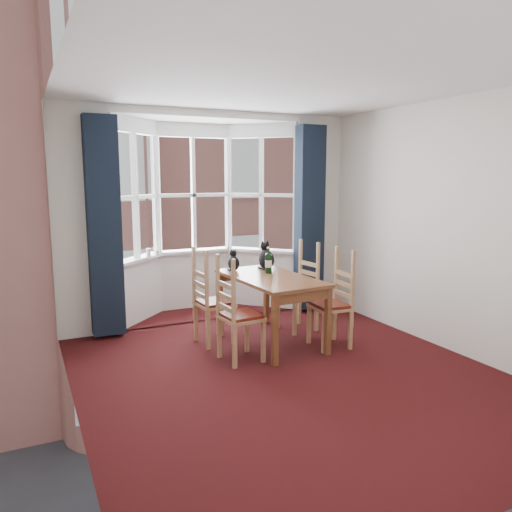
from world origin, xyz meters
TOP-DOWN VIEW (x-y plane):
  - floor at (0.00, 0.00)m, footprint 4.50×4.50m
  - ceiling at (0.00, 0.00)m, footprint 4.50×4.50m
  - wall_left at (-2.00, 0.00)m, footprint 0.00×4.50m
  - wall_right at (2.00, 0.00)m, footprint 0.00×4.50m
  - wall_near at (0.00, -2.25)m, footprint 4.00×0.00m
  - wall_back_pier_left at (-1.65, 2.25)m, footprint 0.70×0.12m
  - wall_back_pier_right at (1.65, 2.25)m, footprint 0.70×0.12m
  - bay_window at (0.00, 2.75)m, footprint 2.76×0.94m
  - curtain_left at (-1.42, 2.07)m, footprint 0.38×0.22m
  - curtain_right at (1.42, 2.07)m, footprint 0.38×0.22m
  - dining_table at (0.28, 1.06)m, footprint 0.86×1.50m
  - chair_left_near at (-0.36, 0.66)m, footprint 0.43×0.45m
  - chair_left_far at (-0.41, 1.31)m, footprint 0.43×0.45m
  - chair_right_near at (0.92, 0.62)m, footprint 0.43×0.45m
  - chair_right_far at (0.90, 1.35)m, footprint 0.45×0.46m
  - cat_left at (0.05, 1.60)m, footprint 0.19×0.22m
  - cat_right at (0.46, 1.53)m, footprint 0.24×0.29m
  - wine_bottle at (0.35, 1.25)m, footprint 0.08×0.08m
  - candle_tall at (-0.78, 2.60)m, footprint 0.06×0.06m
  - candle_short at (-0.65, 2.63)m, footprint 0.06×0.06m
  - street at (0.00, 32.25)m, footprint 80.00×80.00m
  - tenement_building at (0.00, 14.01)m, footprint 18.40×7.80m

SIDE VIEW (x-z plane):
  - street at x=0.00m, z-range -6.00..-6.00m
  - floor at x=0.00m, z-range 0.00..0.00m
  - chair_left_near at x=-0.36m, z-range 0.01..0.93m
  - chair_left_far at x=-0.41m, z-range 0.01..0.93m
  - chair_right_near at x=0.92m, z-range 0.01..0.93m
  - chair_right_far at x=0.90m, z-range 0.01..0.93m
  - dining_table at x=0.28m, z-range 0.30..1.09m
  - cat_left at x=0.05m, z-range 0.76..1.03m
  - candle_short at x=-0.65m, z-range 0.87..0.96m
  - candle_tall at x=-0.78m, z-range 0.87..0.99m
  - cat_right at x=0.46m, z-range 0.75..1.11m
  - wine_bottle at x=0.35m, z-range 0.77..1.09m
  - curtain_left at x=-1.42m, z-range 0.05..2.65m
  - curtain_right at x=1.42m, z-range 0.05..2.65m
  - wall_left at x=-2.00m, z-range -0.85..3.65m
  - wall_right at x=2.00m, z-range -0.85..3.65m
  - wall_near at x=0.00m, z-range -0.60..3.40m
  - wall_back_pier_left at x=-1.65m, z-range 0.00..2.80m
  - wall_back_pier_right at x=1.65m, z-range 0.00..2.80m
  - bay_window at x=0.00m, z-range 0.00..2.80m
  - tenement_building at x=0.00m, z-range -6.00..9.20m
  - ceiling at x=0.00m, z-range 2.80..2.80m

